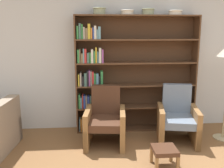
# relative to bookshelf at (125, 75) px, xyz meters

# --- Properties ---
(wall_back) EXTENTS (12.00, 0.06, 2.75)m
(wall_back) POSITION_rel_bookshelf_xyz_m (0.37, 0.17, 0.34)
(wall_back) COLOR silver
(wall_back) RESTS_ON ground
(bookshelf) EXTENTS (2.19, 0.30, 2.11)m
(bookshelf) POSITION_rel_bookshelf_xyz_m (0.00, 0.00, 0.00)
(bookshelf) COLOR brown
(bookshelf) RESTS_ON ground
(bowl_olive) EXTENTS (0.23, 0.23, 0.12)m
(bowl_olive) POSITION_rel_bookshelf_xyz_m (-0.45, -0.02, 1.13)
(bowl_olive) COLOR gray
(bowl_olive) RESTS_ON bookshelf
(bowl_slate) EXTENTS (0.23, 0.23, 0.08)m
(bowl_slate) POSITION_rel_bookshelf_xyz_m (0.03, -0.02, 1.11)
(bowl_slate) COLOR silver
(bowl_slate) RESTS_ON bookshelf
(bowl_copper) EXTENTS (0.23, 0.23, 0.11)m
(bowl_copper) POSITION_rel_bookshelf_xyz_m (0.40, -0.02, 1.13)
(bowl_copper) COLOR gray
(bowl_copper) RESTS_ON bookshelf
(bowl_terracotta) EXTENTS (0.25, 0.25, 0.08)m
(bowl_terracotta) POSITION_rel_bookshelf_xyz_m (0.89, -0.02, 1.11)
(bowl_terracotta) COLOR silver
(bowl_terracotta) RESTS_ON bookshelf
(armchair_leather) EXTENTS (0.71, 0.75, 0.94)m
(armchair_leather) POSITION_rel_bookshelf_xyz_m (-0.39, -0.59, -0.64)
(armchair_leather) COLOR olive
(armchair_leather) RESTS_ON ground
(armchair_cushioned) EXTENTS (0.76, 0.79, 0.94)m
(armchair_cushioned) POSITION_rel_bookshelf_xyz_m (0.83, -0.59, -0.64)
(armchair_cushioned) COLOR olive
(armchair_cushioned) RESTS_ON ground
(footstool) EXTENTS (0.32, 0.32, 0.29)m
(footstool) POSITION_rel_bookshelf_xyz_m (0.37, -1.42, -0.81)
(footstool) COLOR olive
(footstool) RESTS_ON ground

